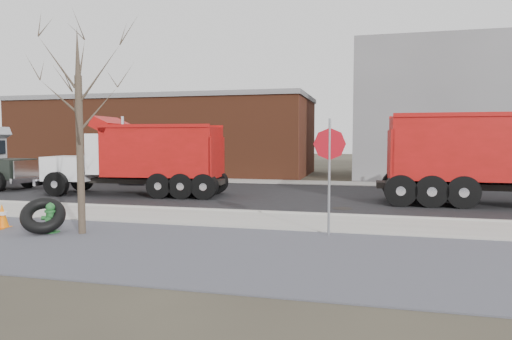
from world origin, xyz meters
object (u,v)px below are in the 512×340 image
(fire_hydrant, at_px, (51,219))
(dump_truck_red_b, at_px, (142,156))
(dump_truck_red_a, at_px, (500,154))
(stop_sign, at_px, (329,157))
(truck_tire, at_px, (43,215))

(fire_hydrant, bearing_deg, dump_truck_red_b, 78.99)
(dump_truck_red_b, bearing_deg, fire_hydrant, 96.24)
(fire_hydrant, xyz_separation_m, dump_truck_red_b, (-1.47, 7.68, 1.32))
(dump_truck_red_b, bearing_deg, dump_truck_red_a, 176.71)
(stop_sign, bearing_deg, dump_truck_red_a, 65.32)
(truck_tire, xyz_separation_m, stop_sign, (7.11, 1.46, 1.51))
(fire_hydrant, xyz_separation_m, dump_truck_red_a, (12.49, 8.00, 1.50))
(truck_tire, distance_m, stop_sign, 7.41)
(dump_truck_red_a, height_order, dump_truck_red_b, dump_truck_red_a)
(dump_truck_red_b, bearing_deg, stop_sign, 138.55)
(truck_tire, relative_size, dump_truck_red_a, 0.16)
(fire_hydrant, bearing_deg, dump_truck_red_a, 10.81)
(dump_truck_red_a, xyz_separation_m, dump_truck_red_b, (-13.96, -0.31, -0.18))
(dump_truck_red_a, bearing_deg, dump_truck_red_b, -179.25)
(truck_tire, distance_m, dump_truck_red_a, 15.07)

